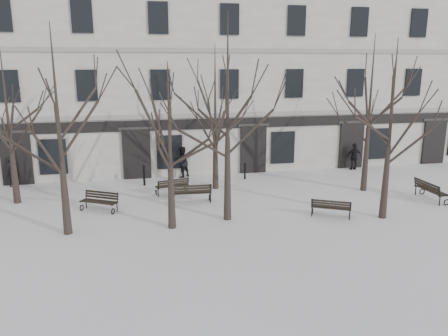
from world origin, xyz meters
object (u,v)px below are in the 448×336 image
object	(u,v)px
bench_5	(430,190)
bench_2	(331,207)
bench_1	(191,192)
bench_4	(172,185)
tree_0	(57,106)
bench_3	(100,201)
tree_1	(169,127)
tree_2	(228,94)
tree_3	(392,109)

from	to	relation	value
bench_5	bench_2	bearing A→B (deg)	102.59
bench_1	bench_4	bearing A→B (deg)	-62.30
tree_0	bench_3	size ratio (longest dim) A/B	4.49
tree_0	bench_4	xyz separation A→B (m)	(4.55, 4.55, -4.57)
tree_1	tree_2	size ratio (longest dim) A/B	0.77
tree_2	bench_5	size ratio (longest dim) A/B	4.46
tree_0	bench_5	world-z (taller)	tree_0
tree_3	bench_5	bearing A→B (deg)	26.46
tree_0	bench_5	distance (m)	17.51
tree_3	bench_3	bearing A→B (deg)	164.11
tree_2	bench_2	size ratio (longest dim) A/B	4.89
bench_5	bench_1	bearing A→B (deg)	80.28
tree_3	bench_4	xyz separation A→B (m)	(-8.70, 5.41, -4.29)
tree_3	bench_3	xyz separation A→B (m)	(-12.18, 3.47, -4.27)
tree_2	tree_0	bearing A→B (deg)	-177.28
bench_3	bench_2	bearing A→B (deg)	13.14
tree_2	bench_5	bearing A→B (deg)	3.56
bench_4	bench_1	bearing A→B (deg)	100.29
tree_3	bench_4	bearing A→B (deg)	148.12
tree_0	tree_3	xyz separation A→B (m)	(13.25, -0.86, -0.28)
tree_1	bench_4	bearing A→B (deg)	84.72
tree_1	bench_2	world-z (taller)	tree_1
tree_2	bench_4	distance (m)	6.79
bench_3	bench_4	xyz separation A→B (m)	(3.48, 1.94, -0.02)
bench_2	tree_0	bearing A→B (deg)	26.02
tree_2	tree_3	world-z (taller)	tree_2
bench_3	tree_0	bearing A→B (deg)	-82.38
tree_2	bench_1	xyz separation A→B (m)	(-1.24, 2.58, -4.84)
tree_3	bench_5	xyz separation A→B (m)	(3.65, 1.81, -4.22)
tree_2	bench_2	xyz separation A→B (m)	(4.48, -0.69, -4.91)
tree_2	bench_3	distance (m)	7.70
tree_3	bench_1	size ratio (longest dim) A/B	3.83
tree_2	bench_1	size ratio (longest dim) A/B	4.34
bench_3	tree_2	bearing A→B (deg)	7.10
tree_1	tree_3	world-z (taller)	tree_3
bench_1	bench_3	bearing A→B (deg)	6.88
bench_2	tree_3	bearing A→B (deg)	-164.21
bench_1	bench_3	size ratio (longest dim) A/B	1.11
bench_1	bench_2	world-z (taller)	bench_1
bench_1	tree_0	bearing A→B (deg)	31.62
tree_3	bench_3	world-z (taller)	tree_3
bench_3	bench_4	world-z (taller)	bench_3
bench_5	tree_2	bearing A→B (deg)	93.33
tree_1	bench_1	size ratio (longest dim) A/B	3.36
tree_0	bench_4	bearing A→B (deg)	45.01
tree_0	tree_1	bearing A→B (deg)	-2.75
tree_0	bench_3	xyz separation A→B (m)	(1.06, 2.61, -4.56)
tree_0	bench_1	xyz separation A→B (m)	(5.31, 2.89, -4.50)
tree_1	bench_3	size ratio (longest dim) A/B	3.71
tree_0	tree_1	world-z (taller)	tree_0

